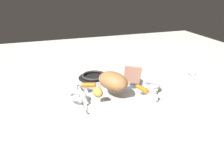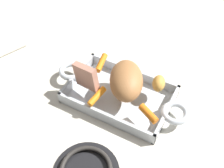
{
  "view_description": "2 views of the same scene",
  "coord_description": "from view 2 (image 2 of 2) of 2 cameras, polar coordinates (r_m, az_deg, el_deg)",
  "views": [
    {
      "loc": [
        0.3,
        0.82,
        0.46
      ],
      "look_at": [
        0.02,
        -0.0,
        0.06
      ],
      "focal_mm": 36.6,
      "sensor_mm": 36.0,
      "label": 1
    },
    {
      "loc": [
        0.22,
        -0.46,
        0.63
      ],
      "look_at": [
        -0.01,
        -0.02,
        0.08
      ],
      "focal_mm": 43.92,
      "sensor_mm": 36.0,
      "label": 2
    }
  ],
  "objects": [
    {
      "name": "ground_plane",
      "position": [
        0.81,
        1.58,
        -2.94
      ],
      "size": [
        2.32,
        2.32,
        0.0
      ],
      "primitive_type": "plane",
      "color": "silver"
    },
    {
      "name": "roasting_dish",
      "position": [
        0.8,
        1.6,
        -2.25
      ],
      "size": [
        0.41,
        0.19,
        0.04
      ],
      "color": "silver",
      "rests_on": "ground_plane"
    },
    {
      "name": "pork_roast",
      "position": [
        0.75,
        2.98,
        0.77
      ],
      "size": [
        0.15,
        0.17,
        0.08
      ],
      "primitive_type": "ellipsoid",
      "rotation": [
        0.0,
        0.0,
        2.04
      ],
      "color": "#AA7141",
      "rests_on": "roasting_dish"
    },
    {
      "name": "roast_slice_outer",
      "position": [
        0.76,
        -5.41,
        1.49
      ],
      "size": [
        0.08,
        0.03,
        0.08
      ],
      "primitive_type": "cube",
      "rotation": [
        -0.15,
        0.0,
        1.41
      ],
      "color": "tan",
      "rests_on": "roasting_dish"
    },
    {
      "name": "baby_carrot_northeast",
      "position": [
        0.72,
        7.6,
        -6.12
      ],
      "size": [
        0.06,
        0.04,
        0.02
      ],
      "primitive_type": "cylinder",
      "rotation": [
        1.5,
        0.0,
        4.27
      ],
      "color": "orange",
      "rests_on": "roasting_dish"
    },
    {
      "name": "baby_carrot_long",
      "position": [
        0.84,
        -2.23,
        4.43
      ],
      "size": [
        0.03,
        0.07,
        0.02
      ],
      "primitive_type": "cylinder",
      "rotation": [
        1.61,
        0.0,
        0.19
      ],
      "color": "orange",
      "rests_on": "roasting_dish"
    },
    {
      "name": "baby_carrot_short",
      "position": [
        0.75,
        -3.16,
        -2.57
      ],
      "size": [
        0.03,
        0.07,
        0.02
      ],
      "primitive_type": "cylinder",
      "rotation": [
        1.49,
        0.0,
        3.0
      ],
      "color": "orange",
      "rests_on": "roasting_dish"
    },
    {
      "name": "potato_near_roast",
      "position": [
        0.77,
        9.7,
        0.13
      ],
      "size": [
        0.05,
        0.06,
        0.04
      ],
      "primitive_type": "ellipsoid",
      "rotation": [
        0.0,
        0.0,
        4.97
      ],
      "color": "gold",
      "rests_on": "roasting_dish"
    }
  ]
}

